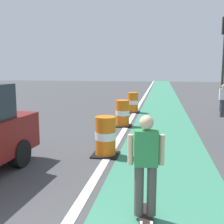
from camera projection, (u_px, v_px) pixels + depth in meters
The scene contains 8 objects.
bike_lane_strip at pixel (163, 117), 14.20m from camera, with size 2.50×80.00×0.01m, color #387F60.
lane_divider_stripe at pixel (133, 116), 14.45m from camera, with size 0.20×80.00×0.01m, color silver.
skateboarder_on_lane at pixel (146, 165), 4.43m from camera, with size 0.57×0.82×1.69m.
traffic_barrel_front at pixel (105, 137), 7.82m from camera, with size 0.73×0.73×1.09m.
traffic_barrel_mid at pixel (122, 114), 11.81m from camera, with size 0.73×0.73×1.09m.
traffic_barrel_back at pixel (133, 103), 15.46m from camera, with size 0.73×0.73×1.09m.
traffic_light_corner at pixel (224, 47), 15.44m from camera, with size 0.41×0.32×5.10m.
pedestrian_crossing at pixel (223, 100), 13.99m from camera, with size 0.34×0.20×1.61m.
Camera 1 is at (2.28, -2.22, 2.39)m, focal length 45.78 mm.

